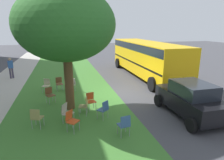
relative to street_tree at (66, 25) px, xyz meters
The scene contains 17 objects.
ground 5.41m from the street_tree, 65.64° to the right, with size 80.00×80.00×0.00m, color #424247.
grass_verge 4.41m from the street_tree, ahead, with size 48.00×6.00×0.01m, color #3D752D.
street_tree is the anchor object (origin of this frame).
chair_0 4.96m from the street_tree, 23.60° to the left, with size 0.54×0.53×0.88m.
chair_1 4.24m from the street_tree, 138.87° to the right, with size 0.59×0.59×0.88m.
chair_2 4.29m from the street_tree, 140.17° to the left, with size 0.54×0.53×0.88m.
chair_3 4.33m from the street_tree, behind, with size 0.59×0.59×0.88m.
chair_4 3.95m from the street_tree, 43.68° to the left, with size 0.57×0.57×0.88m.
chair_5 3.97m from the street_tree, behind, with size 0.58×0.58×0.88m.
chair_6 4.92m from the street_tree, ahead, with size 0.49×0.49×0.88m.
chair_7 5.22m from the street_tree, 150.03° to the right, with size 0.48×0.47×0.88m.
chair_8 3.83m from the street_tree, 146.67° to the right, with size 0.51×0.51×0.88m.
chair_9 4.63m from the street_tree, ahead, with size 0.57×0.58×0.88m.
chair_10 3.81m from the street_tree, 110.75° to the right, with size 0.50×0.49×0.88m.
parked_car 6.76m from the street_tree, 112.75° to the right, with size 3.70×1.92×1.65m.
school_bus 8.92m from the street_tree, 50.29° to the right, with size 10.40×2.80×2.88m.
pedestrian_0 9.28m from the street_tree, 30.02° to the left, with size 0.33×0.41×1.69m.
Camera 1 is at (-10.98, 3.43, 4.07)m, focal length 31.02 mm.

